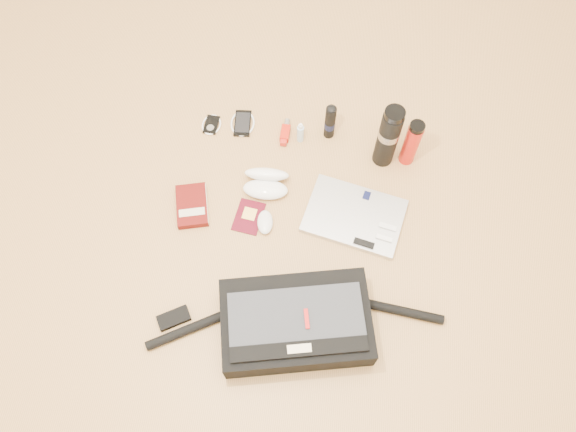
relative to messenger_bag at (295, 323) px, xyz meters
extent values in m
plane|color=#B1824A|center=(-0.03, 0.31, -0.06)|extent=(4.00, 4.00, 0.00)
cube|color=black|center=(0.00, 0.00, 0.00)|extent=(0.54, 0.39, 0.12)
cube|color=#2B2E33|center=(0.00, -0.01, 0.06)|extent=(0.47, 0.30, 0.01)
cube|color=black|center=(0.02, -0.10, 0.06)|extent=(0.43, 0.13, 0.02)
cube|color=beige|center=(0.02, -0.10, 0.07)|extent=(0.08, 0.04, 0.02)
cube|color=#AE0B09|center=(0.04, 0.00, 0.07)|extent=(0.03, 0.07, 0.02)
cylinder|color=black|center=(-0.35, -0.05, -0.05)|extent=(0.28, 0.18, 0.03)
cylinder|color=black|center=(0.35, 0.09, -0.05)|extent=(0.30, 0.07, 0.03)
cube|color=black|center=(-0.41, -0.02, -0.05)|extent=(0.12, 0.10, 0.02)
cube|color=#B1B1B3|center=(0.17, 0.44, -0.05)|extent=(0.39, 0.31, 0.02)
cube|color=black|center=(0.21, 0.52, -0.04)|extent=(0.03, 0.04, 0.00)
cube|color=silver|center=(0.29, 0.40, -0.04)|extent=(0.07, 0.03, 0.01)
cube|color=white|center=(0.28, 0.35, -0.04)|extent=(0.06, 0.03, 0.01)
cube|color=black|center=(0.21, 0.32, -0.03)|extent=(0.08, 0.04, 0.01)
cube|color=#4C0A07|center=(-0.43, 0.41, -0.05)|extent=(0.15, 0.19, 0.03)
cube|color=beige|center=(-0.38, 0.42, -0.05)|extent=(0.04, 0.16, 0.03)
cube|color=beige|center=(-0.42, 0.37, -0.03)|extent=(0.10, 0.05, 0.00)
cube|color=#460511|center=(-0.22, 0.39, -0.06)|extent=(0.12, 0.15, 0.01)
cube|color=#EFB956|center=(-0.21, 0.40, -0.06)|extent=(0.06, 0.06, 0.00)
ellipsoid|color=silver|center=(-0.15, 0.37, -0.05)|extent=(0.07, 0.10, 0.03)
ellipsoid|color=white|center=(-0.17, 0.50, -0.04)|extent=(0.17, 0.09, 0.05)
ellipsoid|color=white|center=(-0.17, 0.56, -0.02)|extent=(0.17, 0.09, 0.10)
ellipsoid|color=black|center=(-0.20, 0.50, -0.03)|extent=(0.04, 0.03, 0.02)
ellipsoid|color=black|center=(-0.13, 0.50, -0.03)|extent=(0.04, 0.03, 0.02)
cylinder|color=black|center=(-0.17, 0.50, -0.03)|extent=(0.03, 0.01, 0.01)
cube|color=black|center=(-0.42, 0.78, -0.06)|extent=(0.06, 0.09, 0.01)
cylinder|color=#9D9D9F|center=(-0.42, 0.76, -0.05)|extent=(0.03, 0.03, 0.00)
torus|color=white|center=(-0.42, 0.78, -0.06)|extent=(0.08, 0.08, 0.01)
cube|color=black|center=(-0.30, 0.80, -0.06)|extent=(0.07, 0.13, 0.01)
cube|color=black|center=(-0.30, 0.80, -0.05)|extent=(0.06, 0.10, 0.00)
torus|color=silver|center=(-0.30, 0.80, -0.06)|extent=(0.10, 0.10, 0.01)
cube|color=#B71B0C|center=(-0.12, 0.77, -0.05)|extent=(0.04, 0.07, 0.03)
cube|color=#B42218|center=(-0.12, 0.72, -0.05)|extent=(0.03, 0.02, 0.02)
cylinder|color=#A2A2A5|center=(-0.12, 0.81, -0.05)|extent=(0.03, 0.04, 0.02)
cylinder|color=#ABCBE1|center=(-0.06, 0.75, -0.02)|extent=(0.03, 0.03, 0.08)
cylinder|color=silver|center=(-0.06, 0.75, 0.03)|extent=(0.02, 0.02, 0.02)
cylinder|color=white|center=(-0.06, 0.75, 0.04)|extent=(0.01, 0.01, 0.01)
cylinder|color=black|center=(0.05, 0.79, 0.02)|extent=(0.05, 0.05, 0.17)
cylinder|color=black|center=(0.05, 0.79, 0.00)|extent=(0.05, 0.05, 0.03)
ellipsoid|color=black|center=(0.05, 0.79, 0.11)|extent=(0.05, 0.05, 0.02)
cylinder|color=black|center=(0.26, 0.70, 0.07)|extent=(0.10, 0.10, 0.27)
cylinder|color=gray|center=(0.26, 0.70, 0.11)|extent=(0.10, 0.10, 0.03)
cylinder|color=black|center=(0.26, 0.70, 0.23)|extent=(0.09, 0.09, 0.03)
cylinder|color=red|center=(0.36, 0.71, 0.04)|extent=(0.06, 0.06, 0.21)
cylinder|color=black|center=(0.36, 0.71, 0.15)|extent=(0.06, 0.06, 0.02)
camera|label=1|loc=(0.03, -0.48, 1.81)|focal=35.00mm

